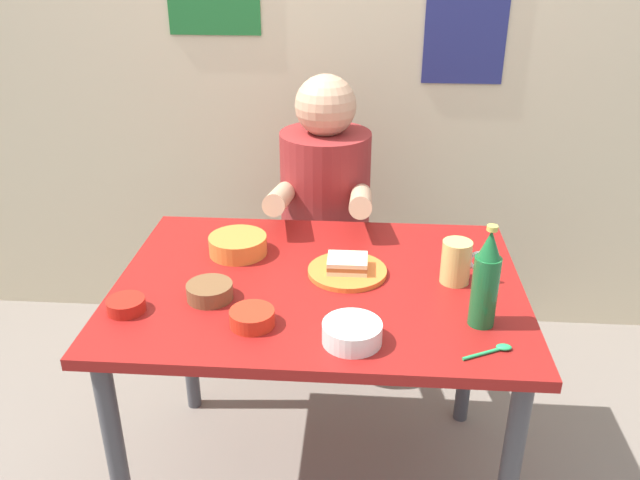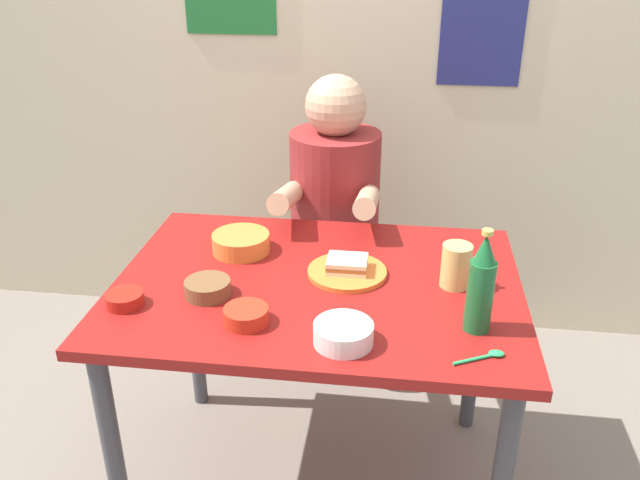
{
  "view_description": "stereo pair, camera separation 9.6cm",
  "coord_description": "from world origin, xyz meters",
  "px_view_note": "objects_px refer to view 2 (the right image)",
  "views": [
    {
      "loc": [
        0.12,
        -1.55,
        1.62
      ],
      "look_at": [
        0.0,
        0.05,
        0.84
      ],
      "focal_mm": 36.69,
      "sensor_mm": 36.0,
      "label": 1
    },
    {
      "loc": [
        0.21,
        -1.54,
        1.62
      ],
      "look_at": [
        0.0,
        0.05,
        0.84
      ],
      "focal_mm": 36.69,
      "sensor_mm": 36.0,
      "label": 2
    }
  ],
  "objects_px": {
    "sandwich": "(347,264)",
    "rice_bowl_white": "(343,333)",
    "stool": "(334,289)",
    "person_seated": "(335,190)",
    "beer_mug": "(457,266)",
    "plate_orange": "(347,272)",
    "dining_table": "(318,310)",
    "beer_bottle": "(481,286)"
  },
  "relations": [
    {
      "from": "sandwich",
      "to": "rice_bowl_white",
      "type": "bearing_deg",
      "value": -86.1
    },
    {
      "from": "person_seated",
      "to": "plate_orange",
      "type": "xyz_separation_m",
      "value": [
        0.1,
        -0.57,
        -0.02
      ]
    },
    {
      "from": "sandwich",
      "to": "beer_mug",
      "type": "relative_size",
      "value": 0.87
    },
    {
      "from": "person_seated",
      "to": "beer_mug",
      "type": "distance_m",
      "value": 0.71
    },
    {
      "from": "stool",
      "to": "beer_mug",
      "type": "distance_m",
      "value": 0.85
    },
    {
      "from": "person_seated",
      "to": "beer_mug",
      "type": "height_order",
      "value": "person_seated"
    },
    {
      "from": "beer_mug",
      "to": "rice_bowl_white",
      "type": "bearing_deg",
      "value": -131.68
    },
    {
      "from": "beer_bottle",
      "to": "rice_bowl_white",
      "type": "bearing_deg",
      "value": -162.01
    },
    {
      "from": "dining_table",
      "to": "beer_mug",
      "type": "distance_m",
      "value": 0.4
    },
    {
      "from": "sandwich",
      "to": "beer_mug",
      "type": "distance_m",
      "value": 0.3
    },
    {
      "from": "stool",
      "to": "rice_bowl_white",
      "type": "relative_size",
      "value": 3.21
    },
    {
      "from": "stool",
      "to": "person_seated",
      "type": "relative_size",
      "value": 0.63
    },
    {
      "from": "plate_orange",
      "to": "person_seated",
      "type": "bearing_deg",
      "value": 99.88
    },
    {
      "from": "beer_mug",
      "to": "rice_bowl_white",
      "type": "distance_m",
      "value": 0.41
    },
    {
      "from": "plate_orange",
      "to": "beer_bottle",
      "type": "bearing_deg",
      "value": -34.45
    },
    {
      "from": "plate_orange",
      "to": "sandwich",
      "type": "height_order",
      "value": "sandwich"
    },
    {
      "from": "dining_table",
      "to": "rice_bowl_white",
      "type": "distance_m",
      "value": 0.32
    },
    {
      "from": "plate_orange",
      "to": "sandwich",
      "type": "bearing_deg",
      "value": 0.0
    },
    {
      "from": "stool",
      "to": "person_seated",
      "type": "height_order",
      "value": "person_seated"
    },
    {
      "from": "plate_orange",
      "to": "beer_mug",
      "type": "xyz_separation_m",
      "value": [
        0.29,
        -0.02,
        0.05
      ]
    },
    {
      "from": "dining_table",
      "to": "person_seated",
      "type": "distance_m",
      "value": 0.63
    },
    {
      "from": "dining_table",
      "to": "beer_mug",
      "type": "relative_size",
      "value": 8.73
    },
    {
      "from": "plate_orange",
      "to": "beer_mug",
      "type": "distance_m",
      "value": 0.3
    },
    {
      "from": "sandwich",
      "to": "beer_bottle",
      "type": "height_order",
      "value": "beer_bottle"
    },
    {
      "from": "beer_mug",
      "to": "beer_bottle",
      "type": "height_order",
      "value": "beer_bottle"
    },
    {
      "from": "plate_orange",
      "to": "beer_mug",
      "type": "bearing_deg",
      "value": -4.59
    },
    {
      "from": "plate_orange",
      "to": "rice_bowl_white",
      "type": "relative_size",
      "value": 1.57
    },
    {
      "from": "stool",
      "to": "plate_orange",
      "type": "relative_size",
      "value": 2.05
    },
    {
      "from": "person_seated",
      "to": "stool",
      "type": "bearing_deg",
      "value": 90.0
    },
    {
      "from": "beer_mug",
      "to": "beer_bottle",
      "type": "relative_size",
      "value": 0.48
    },
    {
      "from": "dining_table",
      "to": "person_seated",
      "type": "bearing_deg",
      "value": 92.16
    },
    {
      "from": "dining_table",
      "to": "beer_bottle",
      "type": "distance_m",
      "value": 0.49
    },
    {
      "from": "stool",
      "to": "beer_bottle",
      "type": "distance_m",
      "value": 1.05
    },
    {
      "from": "dining_table",
      "to": "beer_mug",
      "type": "bearing_deg",
      "value": 3.7
    },
    {
      "from": "sandwich",
      "to": "rice_bowl_white",
      "type": "distance_m",
      "value": 0.33
    },
    {
      "from": "stool",
      "to": "beer_mug",
      "type": "relative_size",
      "value": 3.57
    },
    {
      "from": "sandwich",
      "to": "beer_mug",
      "type": "xyz_separation_m",
      "value": [
        0.29,
        -0.02,
        0.03
      ]
    },
    {
      "from": "dining_table",
      "to": "person_seated",
      "type": "relative_size",
      "value": 1.53
    },
    {
      "from": "dining_table",
      "to": "stool",
      "type": "height_order",
      "value": "dining_table"
    },
    {
      "from": "person_seated",
      "to": "beer_mug",
      "type": "xyz_separation_m",
      "value": [
        0.39,
        -0.59,
        0.03
      ]
    },
    {
      "from": "person_seated",
      "to": "sandwich",
      "type": "height_order",
      "value": "person_seated"
    },
    {
      "from": "person_seated",
      "to": "beer_bottle",
      "type": "distance_m",
      "value": 0.91
    }
  ]
}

